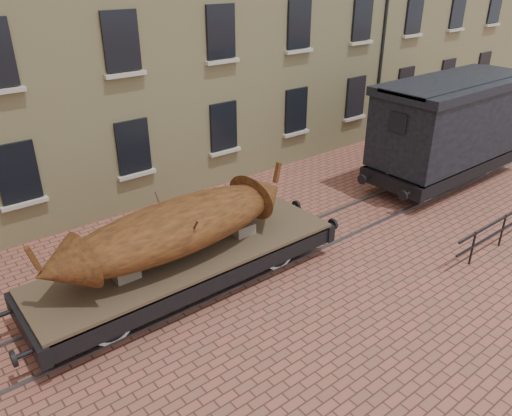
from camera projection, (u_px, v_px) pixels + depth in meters
ground at (295, 243)px, 14.69m from camera, size 90.00×90.00×0.00m
rail_track at (295, 243)px, 14.67m from camera, size 30.00×1.52×0.06m
flatcar_wagon at (189, 260)px, 12.32m from camera, size 8.74×2.37×1.32m
iron_boat at (177, 226)px, 11.73m from camera, size 6.75×2.17×1.61m
goods_van at (453, 119)px, 17.83m from camera, size 7.40×2.70×3.83m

